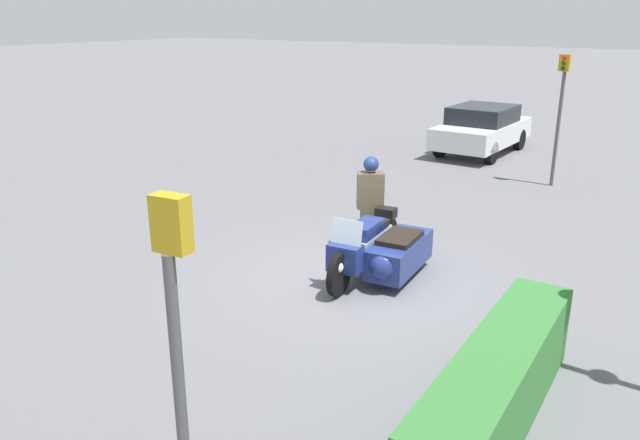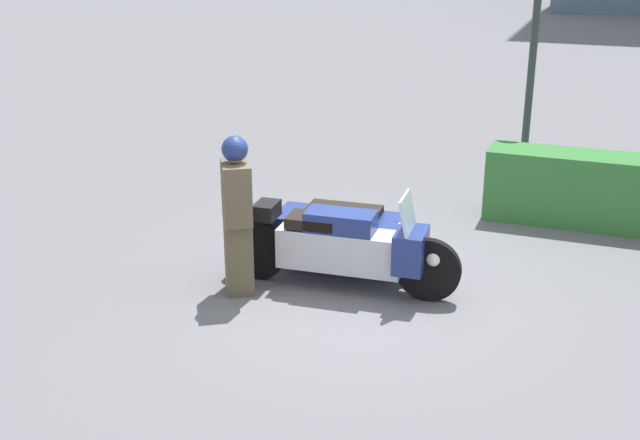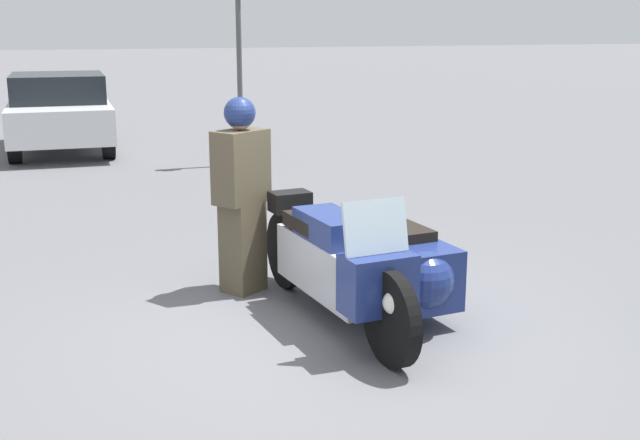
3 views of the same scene
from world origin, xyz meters
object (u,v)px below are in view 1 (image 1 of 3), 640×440
object	(u,v)px
hedge_bush_curbside	(496,389)
parked_car_background	(482,128)
officer_rider	(370,202)
police_motorcycle	(382,251)
traffic_light_far	(561,101)
traffic_light_near	(178,336)

from	to	relation	value
hedge_bush_curbside	parked_car_background	size ratio (longest dim) A/B	0.90
hedge_bush_curbside	parked_car_background	bearing A→B (deg)	-161.21
officer_rider	parked_car_background	distance (m)	9.55
hedge_bush_curbside	police_motorcycle	bearing A→B (deg)	-136.63
traffic_light_far	traffic_light_near	bearing A→B (deg)	9.97
hedge_bush_curbside	traffic_light_near	xyz separation A→B (m)	(2.95, -1.51, 1.56)
parked_car_background	police_motorcycle	bearing A→B (deg)	-167.19
officer_rider	traffic_light_far	xyz separation A→B (m)	(-6.59, 1.83, 1.23)
police_motorcycle	traffic_light_near	xyz separation A→B (m)	(5.94, 1.31, 1.58)
officer_rider	traffic_light_near	world-z (taller)	traffic_light_near
parked_car_background	traffic_light_far	bearing A→B (deg)	-132.57
hedge_bush_curbside	parked_car_background	distance (m)	14.29
officer_rider	traffic_light_far	world-z (taller)	traffic_light_far
traffic_light_far	parked_car_background	world-z (taller)	traffic_light_far
hedge_bush_curbside	traffic_light_far	distance (m)	10.89
traffic_light_far	hedge_bush_curbside	bearing A→B (deg)	18.36
police_motorcycle	parked_car_background	world-z (taller)	parked_car_background
police_motorcycle	parked_car_background	distance (m)	10.68
hedge_bush_curbside	traffic_light_far	xyz separation A→B (m)	(-10.61, -1.77, 1.68)
police_motorcycle	traffic_light_far	world-z (taller)	traffic_light_far
hedge_bush_curbside	officer_rider	bearing A→B (deg)	-138.17
officer_rider	hedge_bush_curbside	world-z (taller)	officer_rider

